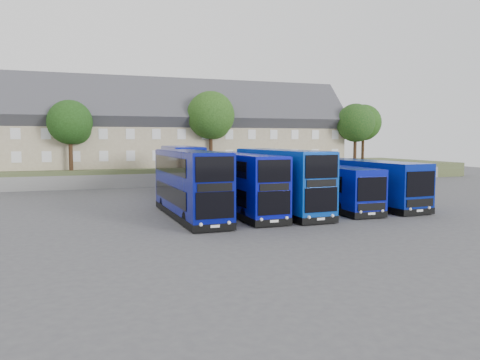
% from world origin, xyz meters
% --- Properties ---
extents(ground, '(120.00, 120.00, 0.00)m').
position_xyz_m(ground, '(0.00, 0.00, 0.00)').
color(ground, '#46464B').
rests_on(ground, ground).
extents(retaining_wall, '(70.00, 0.40, 1.50)m').
position_xyz_m(retaining_wall, '(0.00, 24.00, 0.75)').
color(retaining_wall, slate).
rests_on(retaining_wall, ground).
extents(earth_bank, '(80.00, 20.00, 2.00)m').
position_xyz_m(earth_bank, '(0.00, 34.00, 1.00)').
color(earth_bank, '#4F5530').
rests_on(earth_bank, ground).
extents(terrace_row, '(48.00, 10.40, 11.20)m').
position_xyz_m(terrace_row, '(-3.00, 30.00, 6.60)').
color(terrace_row, tan).
rests_on(terrace_row, earth_bank).
extents(dd_front_left, '(2.84, 11.59, 4.59)m').
position_xyz_m(dd_front_left, '(-6.22, 2.14, 2.25)').
color(dd_front_left, '#060D7A').
rests_on(dd_front_left, ground).
extents(dd_front_mid, '(2.61, 10.90, 4.32)m').
position_xyz_m(dd_front_mid, '(-2.29, 2.20, 2.12)').
color(dd_front_mid, '#080DA2').
rests_on(dd_front_mid, ground).
extents(dd_front_right, '(2.97, 11.63, 4.59)m').
position_xyz_m(dd_front_right, '(0.71, 2.29, 2.26)').
color(dd_front_right, '#093BA6').
rests_on(dd_front_right, ground).
extents(dd_rear_left, '(3.60, 11.96, 4.69)m').
position_xyz_m(dd_rear_left, '(-4.04, 14.69, 2.31)').
color(dd_rear_left, '#081397').
rests_on(dd_rear_left, ground).
extents(dd_rear_right, '(2.50, 10.16, 4.02)m').
position_xyz_m(dd_rear_right, '(2.24, 15.53, 1.97)').
color(dd_rear_right, '#081CA4').
rests_on(dd_rear_right, ground).
extents(coach_east_a, '(2.96, 12.29, 3.34)m').
position_xyz_m(coach_east_a, '(5.32, 3.32, 1.64)').
color(coach_east_a, '#08119B').
rests_on(coach_east_a, ground).
extents(coach_east_b, '(3.55, 13.56, 3.67)m').
position_xyz_m(coach_east_b, '(8.78, 3.94, 1.80)').
color(coach_east_b, navy).
rests_on(coach_east_b, ground).
extents(tree_west, '(4.80, 4.80, 7.65)m').
position_xyz_m(tree_west, '(-13.85, 25.10, 7.05)').
color(tree_west, '#382314').
rests_on(tree_west, earth_bank).
extents(tree_mid, '(5.76, 5.76, 9.18)m').
position_xyz_m(tree_mid, '(2.15, 25.60, 8.07)').
color(tree_mid, '#382314').
rests_on(tree_mid, earth_bank).
extents(tree_east, '(5.12, 5.12, 8.16)m').
position_xyz_m(tree_east, '(22.15, 25.10, 7.39)').
color(tree_east, '#382314').
rests_on(tree_east, earth_bank).
extents(tree_far, '(5.44, 5.44, 8.67)m').
position_xyz_m(tree_far, '(28.15, 32.10, 7.73)').
color(tree_far, '#382314').
rests_on(tree_far, earth_bank).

